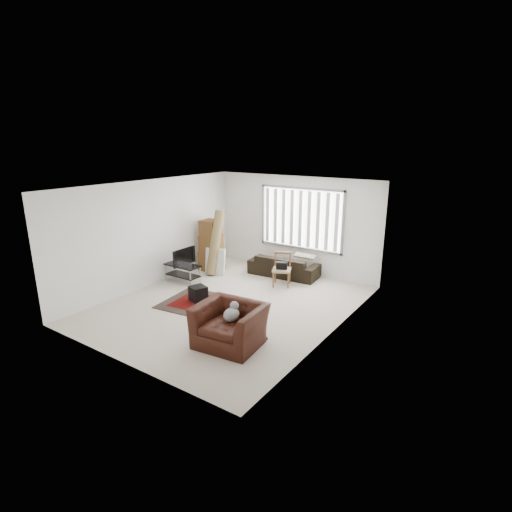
{
  "coord_description": "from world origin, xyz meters",
  "views": [
    {
      "loc": [
        5.26,
        -6.69,
        3.64
      ],
      "look_at": [
        0.28,
        0.64,
        1.05
      ],
      "focal_mm": 28.0,
      "sensor_mm": 36.0,
      "label": 1
    }
  ],
  "objects_px": {
    "tv_stand": "(183,269)",
    "sofa": "(284,263)",
    "side_chair": "(282,268)",
    "moving_boxes": "(211,247)",
    "armchair": "(230,322)"
  },
  "relations": [
    {
      "from": "moving_boxes",
      "to": "side_chair",
      "type": "relative_size",
      "value": 1.72
    },
    {
      "from": "moving_boxes",
      "to": "side_chair",
      "type": "bearing_deg",
      "value": 0.84
    },
    {
      "from": "sofa",
      "to": "side_chair",
      "type": "height_order",
      "value": "side_chair"
    },
    {
      "from": "tv_stand",
      "to": "side_chair",
      "type": "height_order",
      "value": "side_chair"
    },
    {
      "from": "moving_boxes",
      "to": "sofa",
      "type": "bearing_deg",
      "value": 20.29
    },
    {
      "from": "side_chair",
      "to": "tv_stand",
      "type": "bearing_deg",
      "value": -175.51
    },
    {
      "from": "tv_stand",
      "to": "sofa",
      "type": "relative_size",
      "value": 0.5
    },
    {
      "from": "moving_boxes",
      "to": "side_chair",
      "type": "xyz_separation_m",
      "value": [
        2.33,
        0.03,
        -0.21
      ]
    },
    {
      "from": "tv_stand",
      "to": "side_chair",
      "type": "relative_size",
      "value": 1.15
    },
    {
      "from": "sofa",
      "to": "armchair",
      "type": "distance_m",
      "value": 4.09
    },
    {
      "from": "armchair",
      "to": "sofa",
      "type": "bearing_deg",
      "value": 99.92
    },
    {
      "from": "armchair",
      "to": "moving_boxes",
      "type": "bearing_deg",
      "value": 128.08
    },
    {
      "from": "moving_boxes",
      "to": "tv_stand",
      "type": "bearing_deg",
      "value": -87.61
    },
    {
      "from": "sofa",
      "to": "side_chair",
      "type": "bearing_deg",
      "value": 111.55
    },
    {
      "from": "moving_boxes",
      "to": "armchair",
      "type": "bearing_deg",
      "value": -45.44
    }
  ]
}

